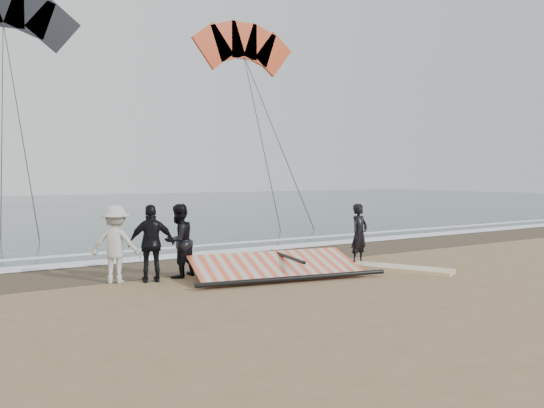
{
  "coord_description": "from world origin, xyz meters",
  "views": [
    {
      "loc": [
        -7.53,
        -8.31,
        2.3
      ],
      "look_at": [
        -0.51,
        3.0,
        1.6
      ],
      "focal_mm": 35.0,
      "sensor_mm": 36.0,
      "label": 1
    }
  ],
  "objects_px": {
    "man_main": "(359,234)",
    "board_white": "(401,269)",
    "sail_rig": "(270,268)",
    "board_cream": "(281,265)"
  },
  "relations": [
    {
      "from": "board_white",
      "to": "sail_rig",
      "type": "relative_size",
      "value": 0.56
    },
    {
      "from": "board_white",
      "to": "board_cream",
      "type": "height_order",
      "value": "board_cream"
    },
    {
      "from": "man_main",
      "to": "sail_rig",
      "type": "height_order",
      "value": "man_main"
    },
    {
      "from": "board_cream",
      "to": "sail_rig",
      "type": "bearing_deg",
      "value": -101.14
    },
    {
      "from": "man_main",
      "to": "sail_rig",
      "type": "distance_m",
      "value": 3.0
    },
    {
      "from": "man_main",
      "to": "board_cream",
      "type": "height_order",
      "value": "man_main"
    },
    {
      "from": "board_white",
      "to": "board_cream",
      "type": "xyz_separation_m",
      "value": [
        -2.21,
        1.97,
        0.0
      ]
    },
    {
      "from": "man_main",
      "to": "board_white",
      "type": "height_order",
      "value": "man_main"
    },
    {
      "from": "board_white",
      "to": "board_cream",
      "type": "relative_size",
      "value": 0.98
    },
    {
      "from": "board_white",
      "to": "sail_rig",
      "type": "distance_m",
      "value": 3.28
    }
  ]
}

